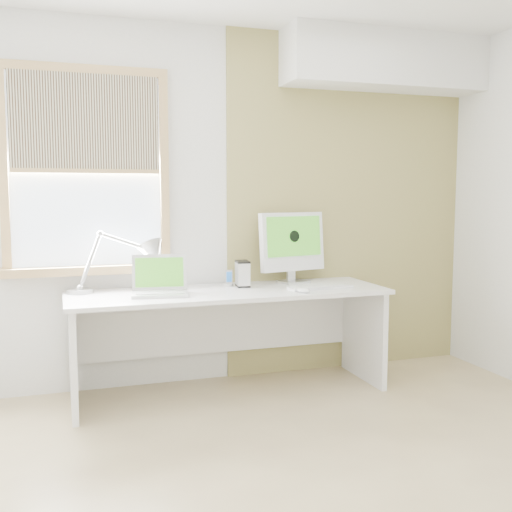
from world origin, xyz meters
name	(u,v)px	position (x,y,z in m)	size (l,w,h in m)	color
room	(326,215)	(0.00, 0.00, 1.30)	(4.04, 3.54, 2.64)	tan
accent_wall	(348,206)	(1.00, 1.74, 1.30)	(2.00, 0.02, 2.60)	#9A8D4D
soffit	(385,61)	(1.20, 1.57, 2.40)	(1.60, 0.40, 0.42)	white
window	(87,172)	(-1.00, 1.71, 1.54)	(1.20, 0.14, 1.42)	tan
desk	(227,316)	(-0.09, 1.44, 0.53)	(2.20, 0.70, 0.73)	white
desk_lamp	(140,258)	(-0.66, 1.64, 0.95)	(0.76, 0.32, 0.42)	silver
laptop	(160,285)	(-0.57, 1.38, 0.79)	(0.40, 0.34, 0.26)	silver
phone_dock	(229,282)	(-0.04, 1.56, 0.76)	(0.07, 0.07, 0.12)	silver
external_drive	(243,274)	(0.05, 1.52, 0.82)	(0.10, 0.15, 0.19)	silver
imac	(292,243)	(0.47, 1.60, 1.02)	(0.54, 0.23, 0.53)	silver
keyboard	(320,287)	(0.54, 1.25, 0.74)	(0.47, 0.16, 0.02)	white
mouse	(303,290)	(0.36, 1.13, 0.75)	(0.07, 0.11, 0.03)	white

